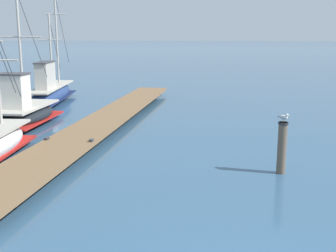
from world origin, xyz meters
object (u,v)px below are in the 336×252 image
Objects in this scene: fishing_boat_1 at (51,91)px; mooring_piling at (282,147)px; perched_seagull at (284,117)px; fishing_boat_0 at (21,111)px.

mooring_piling is (11.52, -11.46, 0.09)m from fishing_boat_1.
fishing_boat_1 is at bearing 135.14° from mooring_piling.
mooring_piling is 0.88m from perched_seagull.
fishing_boat_0 is 11.90m from mooring_piling.
fishing_boat_1 is 16.27m from perched_seagull.
perched_seagull is at bearing -44.86° from fishing_boat_1.
fishing_boat_0 is 0.72× the size of fishing_boat_1.
fishing_boat_0 reaches higher than mooring_piling.
fishing_boat_1 is (-0.98, 5.93, 0.09)m from fishing_boat_0.
mooring_piling is (10.54, -5.53, 0.18)m from fishing_boat_0.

